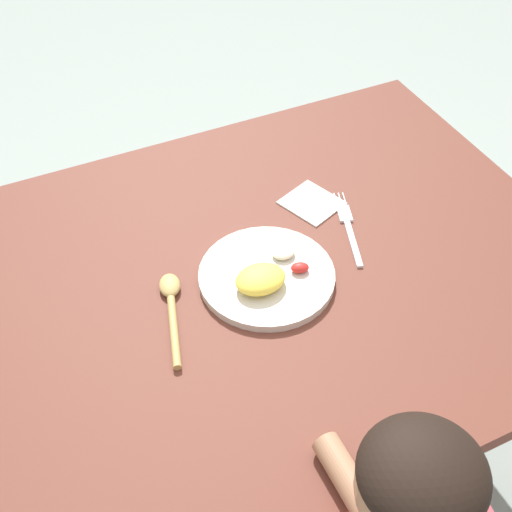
# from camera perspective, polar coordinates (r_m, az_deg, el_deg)

# --- Properties ---
(ground_plane) EXTENTS (8.00, 8.00, 0.00)m
(ground_plane) POSITION_cam_1_polar(r_m,az_deg,el_deg) (1.92, 1.28, -14.92)
(ground_plane) COLOR gray
(dining_table) EXTENTS (1.23, 0.99, 0.67)m
(dining_table) POSITION_cam_1_polar(r_m,az_deg,el_deg) (1.42, 1.67, -2.76)
(dining_table) COLOR brown
(dining_table) RESTS_ON ground_plane
(plate) EXTENTS (0.27, 0.27, 0.05)m
(plate) POSITION_cam_1_polar(r_m,az_deg,el_deg) (1.34, 0.87, -1.68)
(plate) COLOR beige
(plate) RESTS_ON dining_table
(fork) EXTENTS (0.09, 0.22, 0.01)m
(fork) POSITION_cam_1_polar(r_m,az_deg,el_deg) (1.47, 7.71, 2.36)
(fork) COLOR silver
(fork) RESTS_ON dining_table
(spoon) EXTENTS (0.09, 0.22, 0.02)m
(spoon) POSITION_cam_1_polar(r_m,az_deg,el_deg) (1.31, -7.05, -4.01)
(spoon) COLOR tan
(spoon) RESTS_ON dining_table
(napkin) EXTENTS (0.14, 0.15, 0.00)m
(napkin) POSITION_cam_1_polar(r_m,az_deg,el_deg) (1.52, 4.66, 4.43)
(napkin) COLOR white
(napkin) RESTS_ON dining_table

